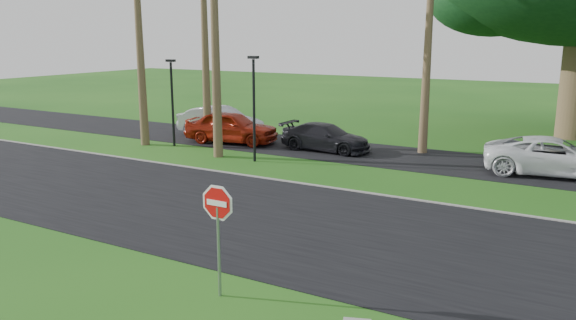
# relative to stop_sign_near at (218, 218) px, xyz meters

# --- Properties ---
(ground) EXTENTS (120.00, 120.00, 0.00)m
(ground) POSITION_rel_stop_sign_near_xyz_m (-0.50, 3.00, -1.77)
(ground) COLOR #1B4F13
(ground) RESTS_ON ground
(road) EXTENTS (120.00, 8.00, 0.02)m
(road) POSITION_rel_stop_sign_near_xyz_m (-0.50, 5.00, -1.76)
(road) COLOR black
(road) RESTS_ON ground
(parking_strip) EXTENTS (120.00, 5.00, 0.02)m
(parking_strip) POSITION_rel_stop_sign_near_xyz_m (-0.50, 15.50, -1.76)
(parking_strip) COLOR black
(parking_strip) RESTS_ON ground
(curb) EXTENTS (120.00, 0.12, 0.06)m
(curb) POSITION_rel_stop_sign_near_xyz_m (-0.50, 9.05, -1.74)
(curb) COLOR gray
(curb) RESTS_ON ground
(stop_sign_near) EXTENTS (1.05, 0.07, 2.62)m
(stop_sign_near) POSITION_rel_stop_sign_near_xyz_m (0.00, 0.00, 0.00)
(stop_sign_near) COLOR gray
(stop_sign_near) RESTS_ON ground
(streetlight_left) EXTENTS (0.45, 0.25, 4.34)m
(streetlight_left) POSITION_rel_stop_sign_near_xyz_m (-12.00, 12.50, 0.72)
(streetlight_left) COLOR black
(streetlight_left) RESTS_ON ground
(streetlight_right) EXTENTS (0.45, 0.25, 4.64)m
(streetlight_right) POSITION_rel_stop_sign_near_xyz_m (-6.50, 11.50, 0.88)
(streetlight_right) COLOR black
(streetlight_right) RESTS_ON ground
(car_silver) EXTENTS (5.14, 2.16, 1.65)m
(car_silver) POSITION_rel_stop_sign_near_xyz_m (-11.37, 15.61, -0.95)
(car_silver) COLOR #9FA1A6
(car_silver) RESTS_ON ground
(car_red) EXTENTS (5.10, 2.72, 1.65)m
(car_red) POSITION_rel_stop_sign_near_xyz_m (-9.89, 14.56, -0.95)
(car_red) COLOR maroon
(car_red) RESTS_ON ground
(car_dark) EXTENTS (4.55, 1.99, 1.30)m
(car_dark) POSITION_rel_stop_sign_near_xyz_m (-4.76, 15.17, -1.12)
(car_dark) COLOR black
(car_dark) RESTS_ON ground
(car_minivan) EXTENTS (5.68, 3.25, 1.49)m
(car_minivan) POSITION_rel_stop_sign_near_xyz_m (5.33, 15.29, -1.03)
(car_minivan) COLOR white
(car_minivan) RESTS_ON ground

